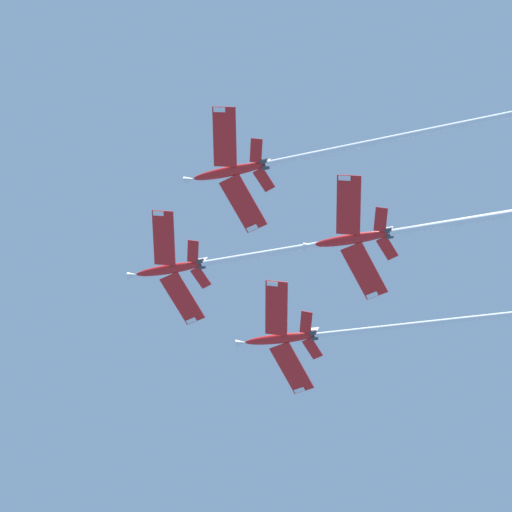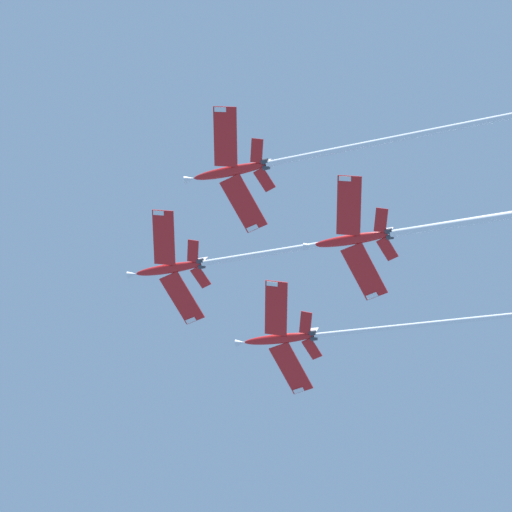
{
  "view_description": "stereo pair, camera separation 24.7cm",
  "coord_description": "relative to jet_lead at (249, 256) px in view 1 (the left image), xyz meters",
  "views": [
    {
      "loc": [
        -56.11,
        -1.0,
        1.99
      ],
      "look_at": [
        -17.6,
        16.54,
        140.46
      ],
      "focal_mm": 65.35,
      "sensor_mm": 36.0,
      "label": 1
    },
    {
      "loc": [
        -56.21,
        -0.77,
        1.99
      ],
      "look_at": [
        -17.6,
        16.54,
        140.46
      ],
      "focal_mm": 65.35,
      "sensor_mm": 36.0,
      "label": 2
    }
  ],
  "objects": [
    {
      "name": "jet_lead",
      "position": [
        0.0,
        0.0,
        0.0
      ],
      "size": [
        19.9,
        59.16,
        18.98
      ],
      "color": "red"
    },
    {
      "name": "jet_left_wing",
      "position": [
        -11.53,
        -15.5,
        -4.6
      ],
      "size": [
        19.9,
        57.65,
        17.99
      ],
      "color": "red"
    },
    {
      "name": "jet_right_wing",
      "position": [
        15.92,
        -6.88,
        -3.35
      ],
      "size": [
        19.83,
        51.57,
        17.18
      ],
      "color": "red"
    },
    {
      "name": "jet_slot",
      "position": [
        5.26,
        -31.29,
        -9.89
      ],
      "size": [
        19.88,
        59.15,
        19.17
      ],
      "color": "red"
    }
  ]
}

